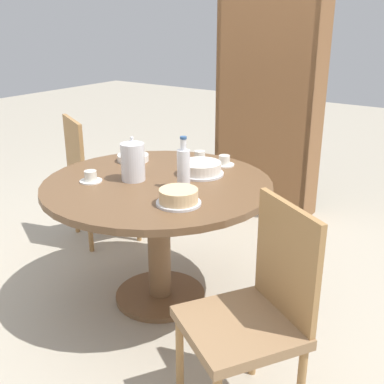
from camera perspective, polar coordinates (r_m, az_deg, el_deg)
The scene contains 13 objects.
ground_plane at distance 2.91m, azimuth -3.76°, elevation -12.33°, with size 14.00×14.00×0.00m, color #B2A893.
dining_table at distance 2.64m, azimuth -4.04°, elevation -1.72°, with size 1.24×1.24×0.72m.
chair_a at distance 3.49m, azimuth -11.41°, elevation 1.80°, with size 0.56×0.56×0.91m.
chair_b at distance 1.95m, azimuth 7.41°, elevation -13.84°, with size 0.58×0.58×0.91m.
bookshelf at distance 3.94m, azimuth 9.02°, elevation 10.49°, with size 0.83×0.28×1.89m.
coffee_pot at distance 2.59m, azimuth -7.03°, elevation 3.74°, with size 0.13×0.13×0.24m.
water_bottle at distance 2.45m, azimuth -1.01°, elevation 2.90°, with size 0.07×0.07×0.27m.
cake_main at distance 2.69m, azimuth 1.02°, elevation 2.79°, with size 0.26×0.26×0.07m.
cake_second at distance 2.26m, azimuth -1.60°, elevation -0.61°, with size 0.22×0.22×0.07m.
cup_a at distance 2.86m, azimuth 3.84°, elevation 3.65°, with size 0.12×0.12×0.06m.
cup_b at distance 2.63m, azimuth -11.92°, elevation 1.71°, with size 0.12×0.12×0.06m.
cup_c at distance 2.95m, azimuth 0.92°, elevation 4.19°, with size 0.12×0.12×0.06m.
plate_stack at distance 2.97m, azimuth -7.00°, elevation 4.05°, with size 0.19×0.19×0.04m.
Camera 1 is at (1.55, -1.89, 1.57)m, focal length 45.00 mm.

